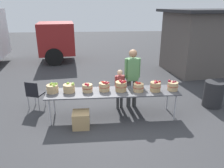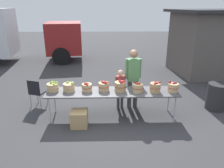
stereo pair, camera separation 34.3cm
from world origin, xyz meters
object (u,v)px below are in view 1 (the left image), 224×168
Objects in this scene: vendor_adult at (132,74)px; produce_crate at (81,120)px; child_customer at (120,86)px; apple_basket_red_2 at (121,86)px; trash_barrel at (213,94)px; apple_basket_green_1 at (69,88)px; apple_basket_red_5 at (173,86)px; market_table at (113,93)px; apple_basket_red_1 at (104,86)px; apple_basket_red_3 at (138,87)px; folding_chair at (34,93)px; apple_basket_red_0 at (87,88)px; apple_basket_green_0 at (53,88)px; apple_basket_red_4 at (155,86)px.

vendor_adult is 4.22× the size of produce_crate.
vendor_adult is 1.47× the size of child_customer.
apple_basket_red_2 is 2.92m from trash_barrel.
apple_basket_green_1 is 1.85m from vendor_adult.
vendor_adult reaches higher than apple_basket_red_5.
apple_basket_red_5 is at bearing -1.62° from market_table.
vendor_adult is (-1.00, 0.63, 0.16)m from apple_basket_red_5.
apple_basket_red_1 is at bearing 162.16° from market_table.
produce_crate is (-1.52, -0.43, -0.66)m from apple_basket_red_3.
apple_basket_green_1 reaches higher than market_table.
apple_basket_red_2 reaches higher than market_table.
folding_chair is at bearing 169.27° from apple_basket_red_5.
child_customer is at bearing 157.51° from apple_basket_red_5.
child_customer reaches higher than apple_basket_red_2.
market_table is 4.47× the size of trash_barrel.
apple_basket_red_1 is at bearing 3.30° from apple_basket_red_0.
apple_basket_green_0 is 1.10× the size of apple_basket_red_5.
apple_basket_red_5 reaches higher than apple_basket_red_3.
apple_basket_green_0 is 1.89m from child_customer.
market_table is 12.04× the size of apple_basket_red_5.
apple_basket_red_0 is 1.05m from child_customer.
apple_basket_red_3 is at bearing -7.48° from apple_basket_red_1.
apple_basket_green_0 is 0.77× the size of produce_crate.
apple_basket_green_1 is 1.10× the size of apple_basket_red_5.
market_table is 2.00× the size of vendor_adult.
apple_basket_red_0 is at bearing 176.11° from apple_basket_red_3.
apple_basket_red_5 is at bearing -162.92° from trash_barrel.
market_table is 8.42× the size of produce_crate.
apple_basket_green_1 is 1.12× the size of apple_basket_red_0.
trash_barrel is at bearing 17.08° from apple_basket_red_5.
apple_basket_green_0 is at bearing 179.92° from apple_basket_red_1.
apple_basket_red_4 is 0.25× the size of child_customer.
apple_basket_green_0 is 1.01× the size of apple_basket_red_2.
market_table is 0.28m from apple_basket_red_1.
child_customer is at bearing 43.66° from apple_basket_red_1.
apple_basket_green_0 is 1.36m from apple_basket_red_1.
vendor_adult reaches higher than trash_barrel.
apple_basket_green_1 is 1.08× the size of apple_basket_red_4.
apple_basket_green_1 is at bearing 178.04° from apple_basket_red_0.
market_table is 10.95× the size of apple_basket_green_1.
apple_basket_green_1 is 0.77× the size of produce_crate.
apple_basket_red_2 is 0.92m from apple_basket_red_4.
apple_basket_green_0 is 1.13m from produce_crate.
apple_basket_red_0 reaches higher than produce_crate.
folding_chair is (-2.86, 0.10, -0.52)m from vendor_adult.
apple_basket_red_3 is 0.69× the size of produce_crate.
apple_basket_red_5 reaches higher than market_table.
apple_basket_red_1 is at bearing 172.52° from apple_basket_red_3.
child_customer is 2.85m from trash_barrel.
apple_basket_red_3 reaches higher than trash_barrel.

